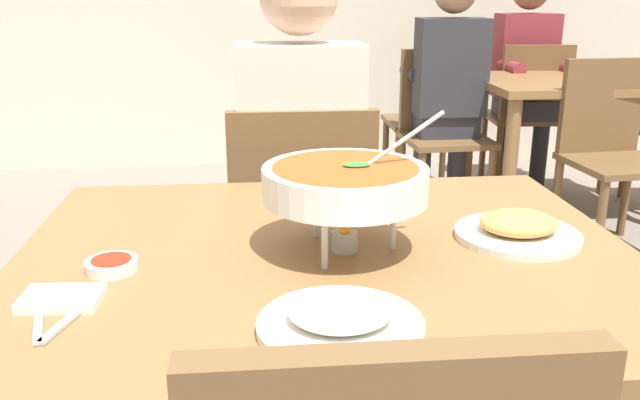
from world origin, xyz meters
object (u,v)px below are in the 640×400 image
(rice_plate, at_px, (341,318))
(chair_bg_left, at_px, (529,108))
(appetizer_plate, at_px, (518,229))
(chair_bg_window, at_px, (610,144))
(dining_table_main, at_px, (327,304))
(chair_bg_corner, at_px, (439,110))
(chair_diner_main, at_px, (301,232))
(patron_bg_middle, at_px, (448,80))
(diner_main, at_px, (300,154))
(sauce_dish, at_px, (112,265))
(dining_table_far, at_px, (570,104))
(curry_bowl, at_px, (345,184))
(chair_bg_middle, at_px, (442,123))
(patron_bg_left, at_px, (526,68))

(rice_plate, relative_size, chair_bg_left, 0.27)
(appetizer_plate, height_order, chair_bg_window, chair_bg_window)
(dining_table_main, xyz_separation_m, chair_bg_corner, (0.98, 2.81, -0.13))
(dining_table_main, relative_size, chair_bg_corner, 1.27)
(chair_diner_main, xyz_separation_m, chair_bg_corner, (0.98, 2.05, 0.00))
(patron_bg_middle, bearing_deg, dining_table_main, -110.87)
(diner_main, bearing_deg, dining_table_main, -90.00)
(chair_bg_window, height_order, patron_bg_middle, patron_bg_middle)
(dining_table_main, distance_m, diner_main, 0.79)
(diner_main, relative_size, appetizer_plate, 5.46)
(dining_table_main, relative_size, diner_main, 0.87)
(appetizer_plate, height_order, chair_bg_left, chair_bg_left)
(appetizer_plate, xyz_separation_m, patron_bg_middle, (0.53, 2.33, -0.03))
(rice_plate, distance_m, chair_bg_corner, 3.28)
(dining_table_main, bearing_deg, chair_bg_corner, 70.71)
(sauce_dish, bearing_deg, chair_bg_window, 44.15)
(chair_bg_left, bearing_deg, patron_bg_middle, -145.49)
(diner_main, xyz_separation_m, dining_table_far, (1.56, 1.51, -0.13))
(sauce_dish, xyz_separation_m, chair_bg_window, (1.93, 1.87, -0.25))
(rice_plate, bearing_deg, dining_table_main, 87.26)
(curry_bowl, distance_m, chair_bg_middle, 2.58)
(chair_diner_main, bearing_deg, patron_bg_middle, 60.73)
(diner_main, distance_m, sauce_dish, 0.93)
(dining_table_main, xyz_separation_m, chair_diner_main, (-0.00, 0.75, -0.13))
(appetizer_plate, bearing_deg, chair_bg_left, 67.10)
(diner_main, height_order, chair_bg_window, diner_main)
(diner_main, height_order, dining_table_far, diner_main)
(diner_main, bearing_deg, chair_bg_corner, 64.07)
(rice_plate, xyz_separation_m, patron_bg_middle, (0.91, 2.66, -0.03))
(curry_bowl, relative_size, sauce_dish, 3.69)
(dining_table_main, xyz_separation_m, appetizer_plate, (0.37, 0.02, 0.13))
(sauce_dish, bearing_deg, dining_table_main, 8.98)
(chair_bg_middle, bearing_deg, chair_bg_window, -41.71)
(patron_bg_left, bearing_deg, chair_bg_window, -89.32)
(rice_plate, xyz_separation_m, dining_table_far, (1.58, 2.61, -0.15))
(rice_plate, distance_m, chair_bg_window, 2.64)
(patron_bg_left, bearing_deg, chair_bg_left, -77.26)
(dining_table_main, xyz_separation_m, chair_bg_window, (1.55, 1.81, -0.13))
(diner_main, bearing_deg, curry_bowl, -87.77)
(chair_diner_main, height_order, diner_main, diner_main)
(chair_bg_middle, bearing_deg, rice_plate, -108.45)
(chair_bg_middle, distance_m, chair_bg_window, 0.88)
(dining_table_main, relative_size, patron_bg_middle, 0.87)
(diner_main, xyz_separation_m, sauce_dish, (-0.38, -0.85, 0.02))
(sauce_dish, relative_size, chair_bg_window, 0.10)
(sauce_dish, height_order, patron_bg_left, patron_bg_left)
(rice_plate, xyz_separation_m, chair_bg_corner, (1.00, 3.12, -0.26))
(chair_bg_window, bearing_deg, rice_plate, -126.39)
(curry_bowl, relative_size, chair_bg_left, 0.37)
(curry_bowl, xyz_separation_m, appetizer_plate, (0.34, 0.03, -0.11))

